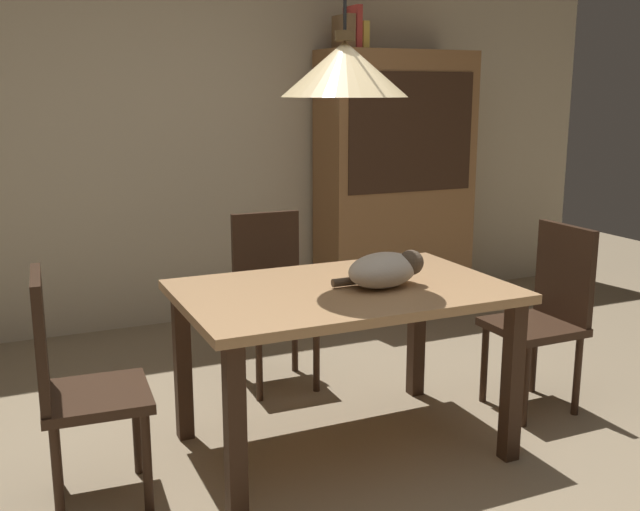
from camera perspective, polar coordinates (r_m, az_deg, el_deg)
The scene contains 12 objects.
ground at distance 3.10m, azimuth 4.90°, elevation -17.98°, with size 10.00×10.00×0.00m, color #998466.
back_wall at distance 5.15m, azimuth -9.50°, elevation 11.00°, with size 6.40×0.10×2.90m, color beige.
dining_table at distance 3.22m, azimuth 1.77°, elevation -4.18°, with size 1.40×0.90×0.75m.
chair_left_side at distance 2.98m, azimuth -18.47°, elevation -9.04°, with size 0.43×0.43×0.93m.
chair_far_back at distance 4.03m, azimuth -3.69°, elevation -2.76°, with size 0.41×0.41×0.93m.
chair_right_side at distance 3.87m, azimuth 17.01°, elevation -3.97°, with size 0.40×0.40×0.93m.
cat_sleeping at distance 3.18m, azimuth 5.04°, elevation -1.08°, with size 0.40×0.29×0.16m.
pendant_lamp at distance 3.08m, azimuth 1.90°, elevation 14.18°, with size 0.52×0.52×1.30m.
hutch_bookcase at distance 5.40m, azimuth 5.75°, elevation 5.21°, with size 1.12×0.45×1.85m.
book_brown_thick at distance 5.18m, azimuth 1.82°, elevation 16.81°, with size 0.06×0.24×0.22m, color brown.
book_red_tall at distance 5.21m, azimuth 2.51°, elevation 17.11°, with size 0.04×0.22×0.28m, color #B73833.
book_yellow_short at distance 5.23m, azimuth 3.09°, elevation 16.54°, with size 0.04×0.20×0.18m, color gold.
Camera 1 is at (-1.32, -2.33, 1.57)m, focal length 41.58 mm.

